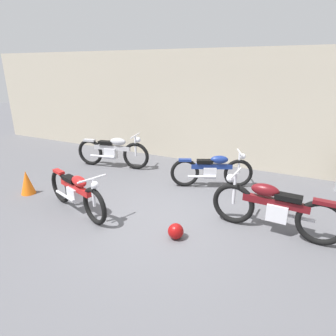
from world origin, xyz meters
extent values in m
plane|color=#56565B|center=(0.00, 0.00, 0.00)|extent=(40.00, 40.00, 0.00)
cube|color=#B2A893|center=(0.00, 3.84, 1.62)|extent=(18.00, 0.30, 3.24)
sphere|color=maroon|center=(0.58, -0.46, 0.14)|extent=(0.27, 0.27, 0.27)
cone|color=orange|center=(-3.24, -0.30, 0.28)|extent=(0.32, 0.32, 0.55)
torus|color=black|center=(1.29, 0.50, 0.39)|extent=(0.79, 0.14, 0.78)
torus|color=black|center=(2.74, 0.43, 0.39)|extent=(0.79, 0.14, 0.78)
cube|color=silver|center=(2.07, 0.46, 0.41)|extent=(0.35, 0.23, 0.30)
cube|color=#590F14|center=(2.01, 0.46, 0.58)|extent=(1.10, 0.16, 0.13)
ellipsoid|color=#590F14|center=(1.82, 0.47, 0.78)|extent=(0.48, 0.24, 0.21)
cube|color=black|center=(2.21, 0.45, 0.72)|extent=(0.44, 0.21, 0.09)
cube|color=#590F14|center=(2.74, 0.43, 0.75)|extent=(0.35, 0.15, 0.06)
cylinder|color=silver|center=(1.29, 0.50, 0.68)|extent=(0.06, 0.06, 0.59)
cylinder|color=silver|center=(1.29, 0.50, 0.98)|extent=(0.07, 0.62, 0.04)
sphere|color=silver|center=(1.21, 0.50, 0.87)|extent=(0.15, 0.15, 0.15)
cylinder|color=silver|center=(2.29, 0.58, 0.34)|extent=(0.75, 0.10, 0.06)
torus|color=black|center=(-1.93, 2.25, 0.39)|extent=(0.78, 0.24, 0.77)
torus|color=black|center=(-3.33, 1.97, 0.39)|extent=(0.78, 0.24, 0.77)
cube|color=silver|center=(-2.68, 2.10, 0.41)|extent=(0.37, 0.27, 0.30)
cube|color=#ADADB2|center=(-2.63, 2.11, 0.58)|extent=(1.09, 0.31, 0.13)
ellipsoid|color=#ADADB2|center=(-2.44, 2.15, 0.77)|extent=(0.50, 0.30, 0.21)
cube|color=black|center=(-2.82, 2.07, 0.71)|extent=(0.45, 0.27, 0.08)
cube|color=#ADADB2|center=(-3.33, 1.97, 0.75)|extent=(0.36, 0.19, 0.06)
cylinder|color=silver|center=(-1.93, 2.25, 0.68)|extent=(0.06, 0.06, 0.58)
cylinder|color=silver|center=(-1.93, 2.25, 0.97)|extent=(0.16, 0.61, 0.04)
sphere|color=silver|center=(-1.85, 2.26, 0.86)|extent=(0.15, 0.15, 0.15)
cylinder|color=silver|center=(-2.87, 1.93, 0.33)|extent=(0.74, 0.21, 0.06)
torus|color=black|center=(-0.96, -0.68, 0.36)|extent=(0.71, 0.30, 0.72)
torus|color=black|center=(-2.22, -0.27, 0.36)|extent=(0.71, 0.30, 0.72)
cube|color=silver|center=(-1.64, -0.46, 0.38)|extent=(0.36, 0.28, 0.27)
cube|color=#B21919|center=(-1.59, -0.47, 0.53)|extent=(0.99, 0.40, 0.12)
ellipsoid|color=#B21919|center=(-1.42, -0.53, 0.71)|extent=(0.47, 0.32, 0.20)
cube|color=black|center=(-1.76, -0.42, 0.66)|extent=(0.43, 0.29, 0.08)
cube|color=#B21919|center=(-2.22, -0.27, 0.69)|extent=(0.33, 0.21, 0.06)
cylinder|color=silver|center=(-0.96, -0.68, 0.63)|extent=(0.05, 0.05, 0.54)
cylinder|color=silver|center=(-0.96, -0.68, 0.90)|extent=(0.21, 0.55, 0.04)
sphere|color=silver|center=(-0.89, -0.70, 0.80)|extent=(0.14, 0.14, 0.14)
cylinder|color=silver|center=(-1.86, -0.51, 0.31)|extent=(0.67, 0.27, 0.06)
torus|color=black|center=(0.97, 2.25, 0.35)|extent=(0.66, 0.37, 0.69)
torus|color=black|center=(-0.20, 1.70, 0.35)|extent=(0.66, 0.37, 0.69)
cube|color=silver|center=(0.34, 1.96, 0.37)|extent=(0.36, 0.30, 0.27)
cube|color=navy|center=(0.38, 1.98, 0.52)|extent=(0.92, 0.50, 0.11)
ellipsoid|color=navy|center=(0.54, 2.05, 0.69)|extent=(0.46, 0.35, 0.19)
cube|color=black|center=(0.23, 1.90, 0.64)|extent=(0.42, 0.32, 0.08)
cube|color=navy|center=(-0.20, 1.70, 0.67)|extent=(0.32, 0.23, 0.06)
cylinder|color=silver|center=(0.97, 2.25, 0.61)|extent=(0.05, 0.05, 0.52)
cylinder|color=silver|center=(0.97, 2.25, 0.87)|extent=(0.26, 0.51, 0.03)
sphere|color=silver|center=(1.03, 2.28, 0.77)|extent=(0.13, 0.13, 0.13)
cylinder|color=silver|center=(0.22, 1.77, 0.30)|extent=(0.63, 0.33, 0.06)
camera|label=1|loc=(2.37, -4.35, 2.77)|focal=31.08mm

